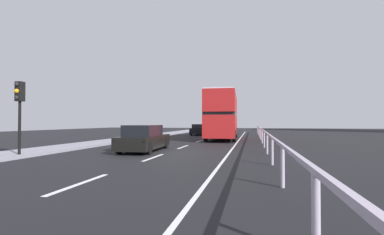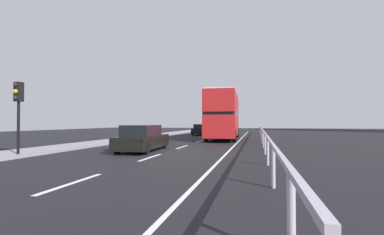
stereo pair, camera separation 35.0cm
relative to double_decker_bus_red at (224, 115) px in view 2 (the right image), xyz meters
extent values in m
cube|color=black|center=(-1.63, -11.64, -2.37)|extent=(75.67, 120.00, 0.10)
cube|color=gray|center=(-8.39, -11.64, -2.25)|extent=(2.55, 80.00, 0.14)
cube|color=silver|center=(-1.63, -19.14, -2.31)|extent=(0.16, 2.50, 0.01)
cube|color=silver|center=(-1.63, -13.89, -2.31)|extent=(0.16, 2.50, 0.01)
cube|color=silver|center=(-1.63, -8.63, -2.31)|extent=(0.16, 2.50, 0.01)
cube|color=silver|center=(-1.63, -3.38, -2.31)|extent=(0.16, 2.50, 0.01)
cube|color=silver|center=(-1.63, 1.87, -2.31)|extent=(0.16, 2.50, 0.01)
cube|color=silver|center=(-1.63, 7.12, -2.31)|extent=(0.16, 2.50, 0.01)
cube|color=silver|center=(-1.63, 12.37, -2.31)|extent=(0.16, 2.50, 0.01)
cube|color=silver|center=(-1.63, 17.62, -2.31)|extent=(0.16, 2.50, 0.01)
cube|color=silver|center=(1.57, -2.64, -2.31)|extent=(0.12, 46.00, 0.01)
cube|color=#BAACC1|center=(3.49, -2.64, -1.28)|extent=(0.08, 42.00, 0.08)
cylinder|color=#BAACC1|center=(3.49, -21.89, -1.80)|extent=(0.10, 0.10, 1.04)
cylinder|color=#BAACC1|center=(3.49, -18.39, -1.80)|extent=(0.10, 0.10, 1.04)
cylinder|color=#BAACC1|center=(3.49, -14.89, -1.80)|extent=(0.10, 0.10, 1.04)
cylinder|color=#BAACC1|center=(3.49, -11.39, -1.80)|extent=(0.10, 0.10, 1.04)
cylinder|color=#BAACC1|center=(3.49, -7.89, -1.80)|extent=(0.10, 0.10, 1.04)
cylinder|color=#BAACC1|center=(3.49, -4.39, -1.80)|extent=(0.10, 0.10, 1.04)
cylinder|color=#BAACC1|center=(3.49, -0.89, -1.80)|extent=(0.10, 0.10, 1.04)
cylinder|color=#BAACC1|center=(3.49, 2.61, -1.80)|extent=(0.10, 0.10, 1.04)
cylinder|color=#BAACC1|center=(3.49, 6.11, -1.80)|extent=(0.10, 0.10, 1.04)
cylinder|color=#BAACC1|center=(3.49, 9.61, -1.80)|extent=(0.10, 0.10, 1.04)
cylinder|color=#BAACC1|center=(3.49, 13.11, -1.80)|extent=(0.10, 0.10, 1.04)
cylinder|color=#BAACC1|center=(3.49, 16.61, -1.80)|extent=(0.10, 0.10, 1.04)
cube|color=#AE1B1C|center=(0.00, -0.01, -1.05)|extent=(2.93, 10.30, 1.84)
cube|color=black|center=(0.00, -0.01, -0.01)|extent=(2.93, 9.89, 0.24)
cube|color=#AE1B1C|center=(0.00, -0.01, 1.01)|extent=(2.93, 10.30, 1.80)
cube|color=silver|center=(0.00, -0.01, 1.96)|extent=(2.87, 10.09, 0.10)
cube|color=black|center=(-0.21, 5.07, -0.95)|extent=(2.26, 0.13, 1.29)
cube|color=yellow|center=(-0.21, 5.07, 1.46)|extent=(1.51, 0.10, 0.28)
cylinder|color=black|center=(-1.31, 3.64, -1.82)|extent=(0.32, 1.01, 1.00)
cylinder|color=black|center=(1.00, 3.74, -1.82)|extent=(0.32, 1.01, 1.00)
cylinder|color=black|center=(-1.01, -3.56, -1.82)|extent=(0.32, 1.01, 1.00)
cylinder|color=black|center=(1.30, -3.46, -1.82)|extent=(0.32, 1.01, 1.00)
cube|color=black|center=(-3.15, -11.36, -1.80)|extent=(1.99, 4.62, 0.68)
cube|color=black|center=(-3.14, -11.58, -1.16)|extent=(1.67, 2.57, 0.59)
cube|color=red|center=(-3.79, -13.63, -1.63)|extent=(0.16, 0.07, 0.12)
cube|color=red|center=(-2.26, -13.54, -1.63)|extent=(0.16, 0.07, 0.12)
cylinder|color=black|center=(-4.03, -9.84, -2.00)|extent=(0.24, 0.65, 0.64)
cylinder|color=black|center=(-2.45, -9.75, -2.00)|extent=(0.24, 0.65, 0.64)
cylinder|color=black|center=(-3.85, -12.96, -2.00)|extent=(0.24, 0.65, 0.64)
cylinder|color=black|center=(-2.28, -12.87, -2.00)|extent=(0.24, 0.65, 0.64)
cylinder|color=black|center=(-7.60, -15.26, -0.51)|extent=(0.12, 0.12, 3.33)
cube|color=black|center=(-7.60, -15.26, 0.70)|extent=(0.30, 0.30, 0.90)
sphere|color=black|center=(-7.60, -15.43, 1.00)|extent=(0.20, 0.20, 0.20)
sphere|color=orange|center=(-7.60, -15.43, 0.70)|extent=(0.20, 0.20, 0.20)
sphere|color=black|center=(-7.60, -15.43, 0.40)|extent=(0.20, 0.20, 0.20)
cube|color=black|center=(-3.69, 7.75, -1.79)|extent=(1.88, 4.59, 0.68)
cube|color=black|center=(-3.70, 7.52, -1.20)|extent=(1.61, 2.54, 0.50)
cube|color=red|center=(-4.54, 5.53, -1.62)|extent=(0.16, 0.07, 0.12)
cube|color=red|center=(-2.99, 5.49, -1.62)|extent=(0.16, 0.07, 0.12)
cylinder|color=black|center=(-4.44, 9.34, -2.00)|extent=(0.22, 0.65, 0.64)
cylinder|color=black|center=(-2.85, 9.29, -2.00)|extent=(0.22, 0.65, 0.64)
cylinder|color=black|center=(-4.53, 6.20, -2.00)|extent=(0.22, 0.65, 0.64)
cylinder|color=black|center=(-2.95, 6.15, -2.00)|extent=(0.22, 0.65, 0.64)
camera|label=1|loc=(2.77, -25.22, -0.71)|focal=24.69mm
camera|label=2|loc=(3.11, -25.14, -0.71)|focal=24.69mm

